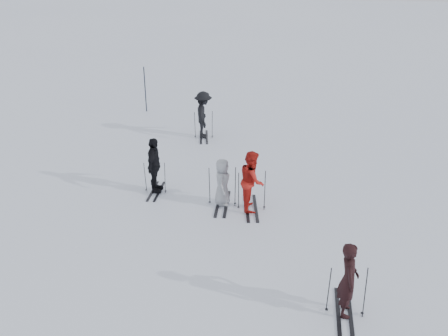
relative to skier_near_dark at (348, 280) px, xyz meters
name	(u,v)px	position (x,y,z in m)	size (l,w,h in m)	color
ground	(221,209)	(-3.42, 4.54, -0.93)	(120.00, 120.00, 0.00)	silver
skier_near_dark	(348,280)	(0.00, 0.00, 0.00)	(0.68, 0.45, 1.86)	black
skier_red	(252,181)	(-2.44, 4.69, 0.05)	(0.95, 0.74, 1.96)	#AA1913
skier_grey	(222,183)	(-3.40, 4.88, -0.15)	(0.77, 0.50, 1.57)	#9A9EA3
skier_uphill_left	(154,166)	(-5.77, 5.51, 0.03)	(1.13, 0.47, 1.93)	black
skier_uphill_far	(203,115)	(-4.89, 10.77, 0.08)	(1.30, 0.75, 2.02)	black
skis_near_dark	(347,290)	(0.00, 0.00, -0.27)	(0.96, 1.81, 1.32)	black
skis_red	(252,190)	(-2.44, 4.69, -0.25)	(0.98, 1.86, 1.35)	black
skis_grey	(222,186)	(-3.40, 4.88, -0.25)	(0.99, 1.87, 1.36)	black
skis_uphill_left	(155,177)	(-5.77, 5.51, -0.37)	(0.81, 1.54, 1.12)	black
skis_uphill_far	(204,124)	(-4.89, 10.77, -0.32)	(0.89, 1.67, 1.22)	black
piste_marker	(145,89)	(-8.28, 14.04, 0.19)	(0.05, 0.05, 2.25)	black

